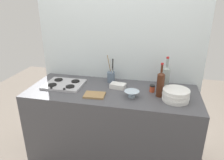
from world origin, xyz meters
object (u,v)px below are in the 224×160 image
object	(u,v)px
stovetop_hob	(64,84)
wine_bottle_leftmost	(166,77)
mixing_bowl	(132,94)
condiment_jar_rear	(164,82)
wine_bottle_mid_left	(160,84)
butter_dish	(118,86)
condiment_jar_front	(152,88)
utensil_crock	(111,76)
cutting_board	(95,95)
plate_stack	(176,95)

from	to	relation	value
stovetop_hob	wine_bottle_leftmost	size ratio (longest dim) A/B	1.16
mixing_bowl	condiment_jar_rear	distance (m)	0.47
wine_bottle_leftmost	mixing_bowl	bearing A→B (deg)	-140.90
wine_bottle_leftmost	condiment_jar_rear	size ratio (longest dim) A/B	3.81
stovetop_hob	wine_bottle_mid_left	size ratio (longest dim) A/B	1.21
wine_bottle_leftmost	butter_dish	xyz separation A→B (m)	(-0.50, -0.07, -0.11)
wine_bottle_mid_left	mixing_bowl	distance (m)	0.30
butter_dish	condiment_jar_front	size ratio (longest dim) A/B	2.15
wine_bottle_leftmost	utensil_crock	distance (m)	0.61
utensil_crock	cutting_board	xyz separation A→B (m)	(-0.08, -0.39, -0.06)
butter_dish	condiment_jar_rear	distance (m)	0.51
stovetop_hob	cutting_board	xyz separation A→B (m)	(0.41, -0.18, -0.00)
butter_dish	mixing_bowl	bearing A→B (deg)	-47.10
wine_bottle_mid_left	cutting_board	size ratio (longest dim) A/B	1.68
utensil_crock	wine_bottle_leftmost	bearing A→B (deg)	-7.43
stovetop_hob	condiment_jar_rear	world-z (taller)	condiment_jar_rear
mixing_bowl	utensil_crock	bearing A→B (deg)	129.98
cutting_board	condiment_jar_front	bearing A→B (deg)	21.86
utensil_crock	cutting_board	distance (m)	0.41
wine_bottle_mid_left	condiment_jar_front	distance (m)	0.15
condiment_jar_rear	wine_bottle_leftmost	bearing A→B (deg)	-84.30
stovetop_hob	utensil_crock	world-z (taller)	utensil_crock
condiment_jar_rear	condiment_jar_front	bearing A→B (deg)	-124.12
plate_stack	wine_bottle_mid_left	size ratio (longest dim) A/B	0.74
condiment_jar_front	cutting_board	world-z (taller)	condiment_jar_front
cutting_board	plate_stack	bearing A→B (deg)	5.03
butter_dish	condiment_jar_rear	xyz separation A→B (m)	(0.49, 0.16, 0.02)
mixing_bowl	condiment_jar_front	distance (m)	0.26
plate_stack	condiment_jar_rear	world-z (taller)	plate_stack
wine_bottle_mid_left	condiment_jar_rear	size ratio (longest dim) A/B	3.66
mixing_bowl	utensil_crock	xyz separation A→B (m)	(-0.29, 0.34, 0.03)
butter_dish	condiment_jar_rear	world-z (taller)	condiment_jar_rear
butter_dish	cutting_board	distance (m)	0.31
plate_stack	utensil_crock	xyz separation A→B (m)	(-0.70, 0.32, 0.01)
plate_stack	condiment_jar_front	bearing A→B (deg)	145.40
wine_bottle_leftmost	butter_dish	world-z (taller)	wine_bottle_leftmost
utensil_crock	condiment_jar_front	distance (m)	0.51
utensil_crock	condiment_jar_rear	bearing A→B (deg)	0.84
plate_stack	wine_bottle_mid_left	xyz separation A→B (m)	(-0.15, 0.07, 0.08)
utensil_crock	wine_bottle_mid_left	bearing A→B (deg)	-25.05
stovetop_hob	wine_bottle_mid_left	world-z (taller)	wine_bottle_mid_left
wine_bottle_leftmost	wine_bottle_mid_left	distance (m)	0.19
plate_stack	mixing_bowl	world-z (taller)	plate_stack
mixing_bowl	condiment_jar_front	world-z (taller)	condiment_jar_front
mixing_bowl	cutting_board	distance (m)	0.37
wine_bottle_mid_left	utensil_crock	distance (m)	0.61
butter_dish	condiment_jar_rear	size ratio (longest dim) A/B	1.70
mixing_bowl	butter_dish	size ratio (longest dim) A/B	0.94
condiment_jar_front	condiment_jar_rear	size ratio (longest dim) A/B	0.79
stovetop_hob	plate_stack	world-z (taller)	plate_stack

